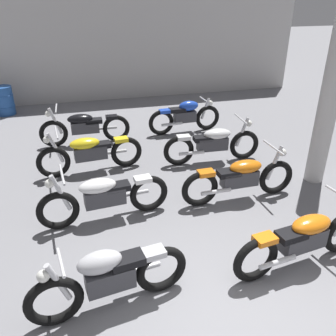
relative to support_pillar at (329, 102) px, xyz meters
The scene contains 12 objects.
ground_plane 4.50m from the support_pillar, 135.31° to the right, with size 60.00×60.00×0.00m, color gray.
back_wall 7.51m from the support_pillar, 113.48° to the left, with size 12.54×0.24×3.60m, color #BCBAB7.
support_pillar is the anchor object (origin of this frame).
motorcycle_left_row_0 4.98m from the support_pillar, 152.98° to the right, with size 1.96×0.58×0.88m.
motorcycle_left_row_1 4.37m from the support_pillar, behind, with size 2.17×0.68×0.97m.
motorcycle_left_row_2 4.70m from the support_pillar, 161.23° to the left, with size 2.17×0.68×0.97m.
motorcycle_left_row_3 5.42m from the support_pillar, 145.17° to the left, with size 2.17×0.68×0.97m.
motorcycle_right_row_0 2.95m from the support_pillar, 128.41° to the right, with size 2.16×0.70×0.97m.
motorcycle_right_row_1 2.15m from the support_pillar, 169.88° to the right, with size 2.17×0.68×0.97m.
motorcycle_right_row_2 2.41m from the support_pillar, 142.90° to the left, with size 2.17×0.68×0.97m.
motorcycle_right_row_3 3.79m from the support_pillar, 118.91° to the left, with size 1.97×0.48×0.88m.
oil_drum 8.95m from the support_pillar, 137.78° to the left, with size 0.59×0.59×0.85m.
Camera 1 is at (-1.46, -2.48, 3.50)m, focal length 38.43 mm.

